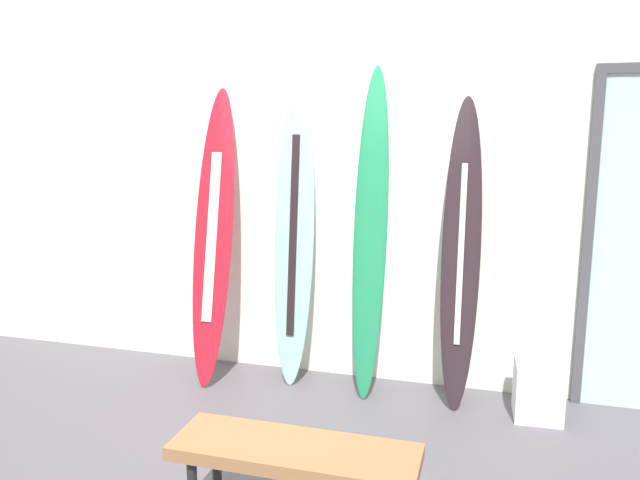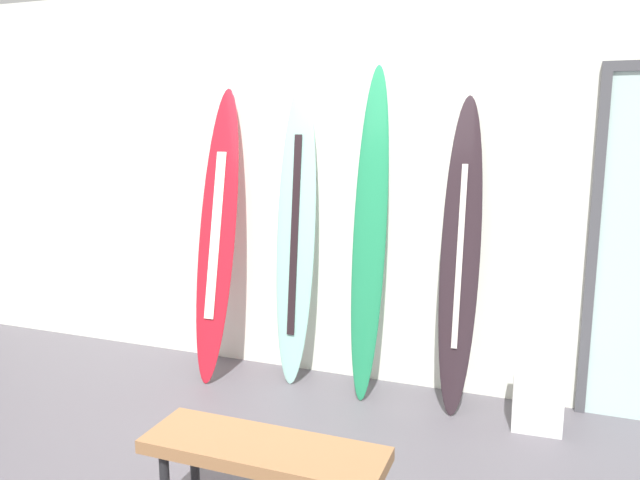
# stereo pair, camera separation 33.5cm
# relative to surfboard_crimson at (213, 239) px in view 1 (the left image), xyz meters

# --- Properties ---
(ground) EXTENTS (8.00, 8.00, 0.04)m
(ground) POSITION_rel_surfboard_crimson_xyz_m (0.73, -0.91, -1.05)
(ground) COLOR #555158
(wall_back) EXTENTS (7.20, 0.20, 2.80)m
(wall_back) POSITION_rel_surfboard_crimson_xyz_m (0.73, 0.39, 0.37)
(wall_back) COLOR silver
(wall_back) RESTS_ON ground
(surfboard_crimson) EXTENTS (0.29, 0.50, 2.08)m
(surfboard_crimson) POSITION_rel_surfboard_crimson_xyz_m (0.00, 0.00, 0.00)
(surfboard_crimson) COLOR #B41725
(surfboard_crimson) RESTS_ON ground
(surfboard_seafoam) EXTENTS (0.30, 0.30, 2.11)m
(surfboard_seafoam) POSITION_rel_surfboard_crimson_xyz_m (0.57, 0.11, 0.03)
(surfboard_seafoam) COLOR #8EC5B8
(surfboard_seafoam) RESTS_ON ground
(surfboard_emerald) EXTENTS (0.23, 0.38, 2.21)m
(surfboard_emerald) POSITION_rel_surfboard_crimson_xyz_m (1.12, 0.06, 0.06)
(surfboard_emerald) COLOR #208251
(surfboard_emerald) RESTS_ON ground
(surfboard_charcoal) EXTENTS (0.25, 0.39, 2.01)m
(surfboard_charcoal) POSITION_rel_surfboard_crimson_xyz_m (1.71, 0.07, -0.02)
(surfboard_charcoal) COLOR #291D23
(surfboard_charcoal) RESTS_ON ground
(display_block_left) EXTENTS (0.30, 0.30, 0.36)m
(display_block_left) POSITION_rel_surfboard_crimson_xyz_m (2.22, -0.04, -0.85)
(display_block_left) COLOR silver
(display_block_left) RESTS_ON ground
(bench) EXTENTS (1.08, 0.35, 0.46)m
(bench) POSITION_rel_surfboard_crimson_xyz_m (1.13, -1.59, -0.62)
(bench) COLOR #92643F
(bench) RESTS_ON ground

